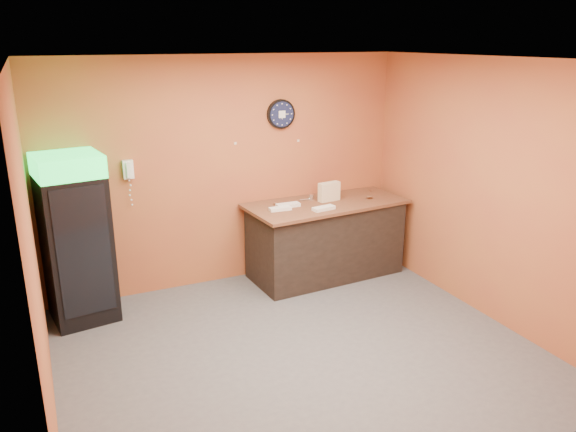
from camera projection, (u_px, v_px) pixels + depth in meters
floor at (298, 351)px, 5.58m from camera, size 4.50×4.50×0.00m
back_wall at (228, 172)px, 6.89m from camera, size 4.50×0.02×2.80m
left_wall at (33, 255)px, 4.26m from camera, size 0.02×4.00×2.80m
right_wall at (487, 191)px, 6.05m from camera, size 0.02×4.00×2.80m
ceiling at (300, 59)px, 4.73m from camera, size 4.50×4.00×0.02m
beverage_cooler at (76, 242)px, 5.96m from camera, size 0.73×0.73×1.84m
prep_counter at (325, 240)px, 7.26m from camera, size 1.94×0.95×0.95m
wall_clock at (281, 114)px, 6.94m from camera, size 0.36×0.06×0.36m
wall_phone at (128, 170)px, 6.31m from camera, size 0.12×0.10×0.21m
butcher_paper at (326, 204)px, 7.11m from camera, size 2.09×1.09×0.04m
sub_roll_stack at (329, 192)px, 7.12m from camera, size 0.29×0.13×0.24m
wrapped_sandwich_left at (280, 209)px, 6.76m from camera, size 0.27×0.12×0.04m
wrapped_sandwich_mid at (324, 208)px, 6.77m from camera, size 0.30×0.15×0.04m
wrapped_sandwich_right at (288, 205)px, 6.90m from camera, size 0.29×0.12×0.04m
kitchen_tool at (311, 197)px, 7.20m from camera, size 0.07×0.07×0.07m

